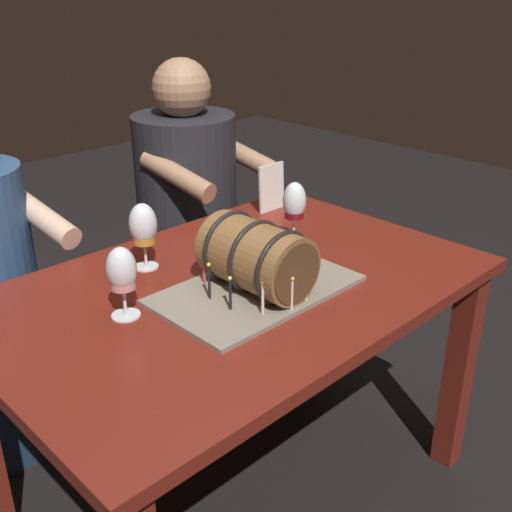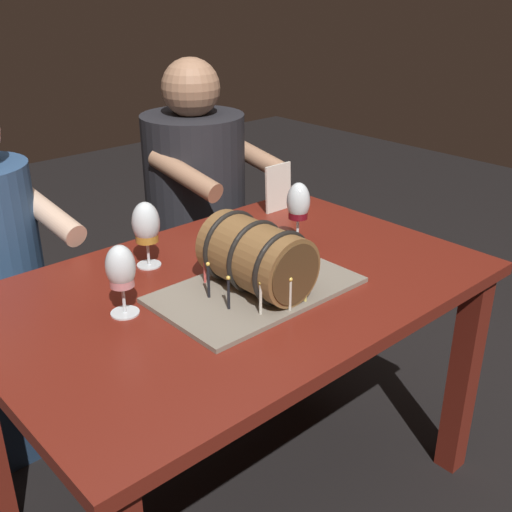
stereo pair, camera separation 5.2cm
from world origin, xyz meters
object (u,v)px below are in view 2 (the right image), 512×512
object	(u,v)px
wine_glass_rose	(121,270)
barrel_cake	(256,262)
dining_table	(238,319)
wine_glass_amber	(146,226)
wine_glass_red	(298,205)
menu_card	(278,188)
person_seated_right	(197,224)

from	to	relation	value
wine_glass_rose	barrel_cake	bearing A→B (deg)	-22.63
dining_table	wine_glass_amber	world-z (taller)	wine_glass_amber
dining_table	wine_glass_amber	size ratio (longest dim) A/B	7.03
barrel_cake	wine_glass_red	world-z (taller)	wine_glass_red
menu_card	person_seated_right	distance (m)	0.45
dining_table	person_seated_right	world-z (taller)	person_seated_right
barrel_cake	wine_glass_red	distance (m)	0.32
barrel_cake	menu_card	xyz separation A→B (m)	(0.46, 0.40, -0.00)
wine_glass_rose	person_seated_right	size ratio (longest dim) A/B	0.15
barrel_cake	person_seated_right	bearing A→B (deg)	62.97
barrel_cake	person_seated_right	xyz separation A→B (m)	(0.40, 0.78, -0.23)
wine_glass_amber	person_seated_right	bearing A→B (deg)	42.36
dining_table	barrel_cake	bearing A→B (deg)	-90.64
wine_glass_rose	dining_table	bearing A→B (deg)	-9.63
dining_table	wine_glass_amber	bearing A→B (deg)	115.54
wine_glass_red	menu_card	distance (m)	0.32
wine_glass_rose	menu_card	world-z (taller)	wine_glass_rose
dining_table	barrel_cake	distance (m)	0.21
menu_card	person_seated_right	bearing A→B (deg)	99.40
dining_table	barrel_cake	world-z (taller)	barrel_cake
menu_card	wine_glass_amber	bearing A→B (deg)	-171.33
wine_glass_red	menu_card	world-z (taller)	wine_glass_red
dining_table	wine_glass_rose	bearing A→B (deg)	170.37
wine_glass_red	person_seated_right	distance (m)	0.72
wine_glass_amber	menu_card	xyz separation A→B (m)	(0.57, 0.08, -0.04)
wine_glass_rose	person_seated_right	bearing A→B (deg)	43.01
person_seated_right	wine_glass_rose	bearing A→B (deg)	-136.99
barrel_cake	person_seated_right	distance (m)	0.91
menu_card	barrel_cake	bearing A→B (deg)	-138.61
dining_table	wine_glass_red	bearing A→B (deg)	11.47
person_seated_right	wine_glass_amber	bearing A→B (deg)	-137.64
barrel_cake	wine_glass_rose	distance (m)	0.33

